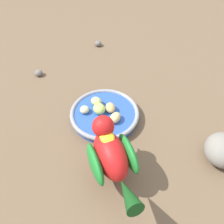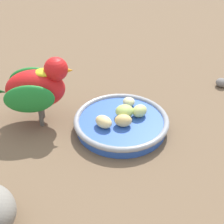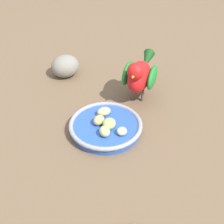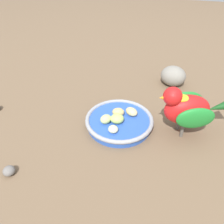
{
  "view_description": "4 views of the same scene",
  "coord_description": "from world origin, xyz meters",
  "px_view_note": "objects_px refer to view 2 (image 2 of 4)",
  "views": [
    {
      "loc": [
        -0.4,
        -0.04,
        0.48
      ],
      "look_at": [
        -0.0,
        -0.02,
        0.05
      ],
      "focal_mm": 36.11,
      "sensor_mm": 36.0,
      "label": 1
    },
    {
      "loc": [
        0.17,
        -0.54,
        0.43
      ],
      "look_at": [
        0.0,
        -0.01,
        0.04
      ],
      "focal_mm": 54.94,
      "sensor_mm": 36.0,
      "label": 2
    },
    {
      "loc": [
        0.5,
        0.44,
        0.57
      ],
      "look_at": [
        0.0,
        0.0,
        0.05
      ],
      "focal_mm": 52.23,
      "sensor_mm": 36.0,
      "label": 3
    },
    {
      "loc": [
        -0.1,
        0.46,
        0.41
      ],
      "look_at": [
        0.04,
        0.03,
        0.06
      ],
      "focal_mm": 34.83,
      "sensor_mm": 36.0,
      "label": 4
    }
  ],
  "objects_px": {
    "apple_piece_1": "(140,111)",
    "pebble_0": "(221,83)",
    "feeding_bowl": "(122,122)",
    "apple_piece_4": "(123,120)",
    "parrot": "(33,87)",
    "apple_piece_2": "(104,122)",
    "apple_piece_3": "(129,102)",
    "apple_piece_0": "(125,111)"
  },
  "relations": [
    {
      "from": "parrot",
      "to": "apple_piece_3",
      "type": "bearing_deg",
      "value": 2.34
    },
    {
      "from": "feeding_bowl",
      "to": "parrot",
      "type": "xyz_separation_m",
      "value": [
        -0.17,
        -0.03,
        0.07
      ]
    },
    {
      "from": "feeding_bowl",
      "to": "pebble_0",
      "type": "height_order",
      "value": "feeding_bowl"
    },
    {
      "from": "parrot",
      "to": "pebble_0",
      "type": "distance_m",
      "value": 0.45
    },
    {
      "from": "apple_piece_3",
      "to": "pebble_0",
      "type": "xyz_separation_m",
      "value": [
        0.19,
        0.18,
        -0.02
      ]
    },
    {
      "from": "apple_piece_2",
      "to": "apple_piece_3",
      "type": "distance_m",
      "value": 0.09
    },
    {
      "from": "apple_piece_0",
      "to": "apple_piece_4",
      "type": "bearing_deg",
      "value": -78.93
    },
    {
      "from": "feeding_bowl",
      "to": "apple_piece_4",
      "type": "distance_m",
      "value": 0.03
    },
    {
      "from": "apple_piece_3",
      "to": "parrot",
      "type": "distance_m",
      "value": 0.2
    },
    {
      "from": "apple_piece_3",
      "to": "parrot",
      "type": "xyz_separation_m",
      "value": [
        -0.17,
        -0.08,
        0.05
      ]
    },
    {
      "from": "apple_piece_1",
      "to": "apple_piece_2",
      "type": "bearing_deg",
      "value": -136.5
    },
    {
      "from": "apple_piece_0",
      "to": "apple_piece_3",
      "type": "relative_size",
      "value": 1.43
    },
    {
      "from": "apple_piece_0",
      "to": "pebble_0",
      "type": "xyz_separation_m",
      "value": [
        0.18,
        0.22,
        -0.02
      ]
    },
    {
      "from": "apple_piece_3",
      "to": "pebble_0",
      "type": "relative_size",
      "value": 0.97
    },
    {
      "from": "apple_piece_1",
      "to": "apple_piece_2",
      "type": "xyz_separation_m",
      "value": [
        -0.06,
        -0.06,
        -0.0
      ]
    },
    {
      "from": "apple_piece_0",
      "to": "apple_piece_2",
      "type": "xyz_separation_m",
      "value": [
        -0.03,
        -0.04,
        -0.0
      ]
    },
    {
      "from": "apple_piece_2",
      "to": "apple_piece_4",
      "type": "distance_m",
      "value": 0.04
    },
    {
      "from": "apple_piece_1",
      "to": "pebble_0",
      "type": "height_order",
      "value": "apple_piece_1"
    },
    {
      "from": "apple_piece_1",
      "to": "apple_piece_4",
      "type": "bearing_deg",
      "value": -119.11
    },
    {
      "from": "feeding_bowl",
      "to": "parrot",
      "type": "height_order",
      "value": "parrot"
    },
    {
      "from": "feeding_bowl",
      "to": "pebble_0",
      "type": "xyz_separation_m",
      "value": [
        0.19,
        0.23,
        -0.0
      ]
    },
    {
      "from": "apple_piece_3",
      "to": "pebble_0",
      "type": "distance_m",
      "value": 0.26
    },
    {
      "from": "parrot",
      "to": "apple_piece_4",
      "type": "bearing_deg",
      "value": -19.39
    },
    {
      "from": "apple_piece_0",
      "to": "apple_piece_2",
      "type": "distance_m",
      "value": 0.05
    },
    {
      "from": "apple_piece_0",
      "to": "parrot",
      "type": "height_order",
      "value": "parrot"
    },
    {
      "from": "apple_piece_2",
      "to": "apple_piece_4",
      "type": "xyz_separation_m",
      "value": [
        0.04,
        0.01,
        0.0
      ]
    },
    {
      "from": "apple_piece_0",
      "to": "apple_piece_3",
      "type": "distance_m",
      "value": 0.04
    },
    {
      "from": "feeding_bowl",
      "to": "apple_piece_3",
      "type": "height_order",
      "value": "apple_piece_3"
    },
    {
      "from": "feeding_bowl",
      "to": "apple_piece_0",
      "type": "relative_size",
      "value": 5.16
    },
    {
      "from": "apple_piece_2",
      "to": "pebble_0",
      "type": "relative_size",
      "value": 1.38
    },
    {
      "from": "feeding_bowl",
      "to": "apple_piece_4",
      "type": "xyz_separation_m",
      "value": [
        0.01,
        -0.02,
        0.02
      ]
    },
    {
      "from": "parrot",
      "to": "pebble_0",
      "type": "height_order",
      "value": "parrot"
    },
    {
      "from": "feeding_bowl",
      "to": "pebble_0",
      "type": "distance_m",
      "value": 0.3
    },
    {
      "from": "apple_piece_0",
      "to": "apple_piece_1",
      "type": "distance_m",
      "value": 0.03
    },
    {
      "from": "apple_piece_2",
      "to": "apple_piece_4",
      "type": "height_order",
      "value": "apple_piece_4"
    },
    {
      "from": "apple_piece_2",
      "to": "feeding_bowl",
      "type": "bearing_deg",
      "value": 49.99
    },
    {
      "from": "apple_piece_3",
      "to": "parrot",
      "type": "relative_size",
      "value": 0.13
    },
    {
      "from": "apple_piece_1",
      "to": "apple_piece_2",
      "type": "distance_m",
      "value": 0.08
    },
    {
      "from": "apple_piece_1",
      "to": "parrot",
      "type": "xyz_separation_m",
      "value": [
        -0.21,
        -0.05,
        0.05
      ]
    },
    {
      "from": "apple_piece_4",
      "to": "pebble_0",
      "type": "distance_m",
      "value": 0.31
    },
    {
      "from": "apple_piece_2",
      "to": "pebble_0",
      "type": "height_order",
      "value": "apple_piece_2"
    },
    {
      "from": "apple_piece_2",
      "to": "pebble_0",
      "type": "bearing_deg",
      "value": 51.33
    }
  ]
}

